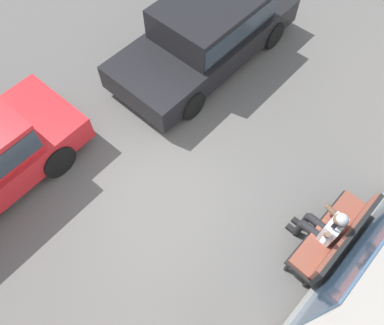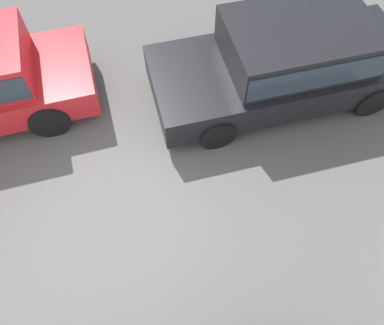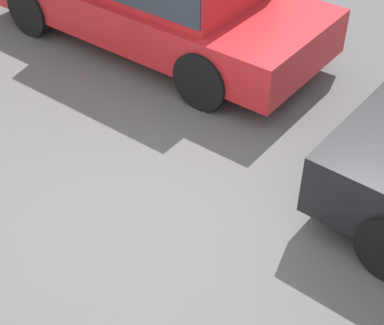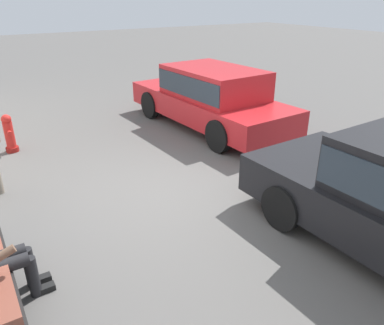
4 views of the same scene
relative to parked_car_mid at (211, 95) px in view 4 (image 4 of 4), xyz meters
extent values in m
plane|color=#565451|center=(-2.37, 2.56, -0.81)|extent=(60.00, 60.00, 0.00)
cylinder|color=black|center=(-3.49, 5.13, -0.32)|extent=(0.15, 0.42, 0.15)
cylinder|color=black|center=(-3.49, 4.92, -0.56)|extent=(0.12, 0.12, 0.50)
cube|color=black|center=(-3.49, 4.84, -0.78)|extent=(0.10, 0.24, 0.07)
cylinder|color=black|center=(-3.67, 5.13, -0.32)|extent=(0.15, 0.42, 0.15)
cylinder|color=black|center=(-3.67, 4.92, -0.56)|extent=(0.12, 0.12, 0.50)
cube|color=black|center=(-3.67, 4.84, -0.78)|extent=(0.10, 0.24, 0.07)
cylinder|color=brown|center=(-3.87, 5.16, -0.05)|extent=(0.08, 0.27, 0.17)
cylinder|color=black|center=(-4.17, 1.69, -0.49)|extent=(0.66, 0.20, 0.65)
cylinder|color=black|center=(-4.13, -0.12, -0.49)|extent=(0.66, 0.20, 0.65)
cube|color=red|center=(0.09, 0.00, -0.28)|extent=(4.77, 1.98, 0.55)
cube|color=red|center=(-0.10, 0.00, 0.33)|extent=(2.51, 1.67, 0.66)
cube|color=#28333D|center=(-0.10, 0.00, 0.33)|extent=(2.46, 1.70, 0.46)
cylinder|color=black|center=(1.50, 0.91, -0.46)|extent=(0.71, 0.21, 0.70)
cylinder|color=black|center=(1.58, -0.77, -0.46)|extent=(0.71, 0.21, 0.70)
cylinder|color=black|center=(-1.40, 0.78, -0.46)|extent=(0.71, 0.21, 0.70)
cylinder|color=black|center=(-1.33, -0.91, -0.46)|extent=(0.71, 0.21, 0.70)
cylinder|color=maroon|center=(0.94, 4.46, -0.76)|extent=(0.26, 0.26, 0.10)
cylinder|color=red|center=(0.94, 4.46, -0.44)|extent=(0.19, 0.19, 0.55)
sphere|color=red|center=(0.94, 4.46, -0.10)|extent=(0.20, 0.20, 0.20)
cylinder|color=red|center=(0.80, 4.46, -0.36)|extent=(0.10, 0.08, 0.08)
cylinder|color=red|center=(1.08, 4.46, -0.36)|extent=(0.10, 0.08, 0.08)
camera|label=1|loc=(-0.51, 5.16, 5.68)|focal=35.00mm
camera|label=2|loc=(-2.92, 5.16, 4.73)|focal=35.00mm
camera|label=3|loc=(-4.96, 5.16, 3.06)|focal=55.00mm
camera|label=4|loc=(-7.29, 5.16, 2.24)|focal=35.00mm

